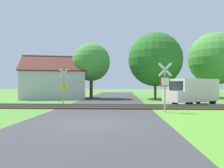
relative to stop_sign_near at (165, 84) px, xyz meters
name	(u,v)px	position (x,y,z in m)	size (l,w,h in m)	color
ground_plane	(92,123)	(-4.02, -4.11, -1.79)	(160.00, 160.00, 0.00)	#4C8433
road_asphalt	(97,117)	(-4.02, -2.11, -1.79)	(6.79, 80.00, 0.01)	#38383A
rail_track	(105,107)	(-4.02, 2.74, -1.73)	(60.00, 2.60, 0.22)	#422D1E
stop_sign_near	(165,84)	(0.00, 0.00, 0.00)	(0.88, 0.16, 3.13)	#9E9EA5
crossing_sign_far	(64,84)	(-7.98, 5.53, 0.00)	(0.87, 0.18, 3.22)	#9E9EA5
house	(54,84)	(-11.40, 13.61, 0.10)	(9.06, 7.97, 5.46)	#B7B7BC
tree_far	(215,59)	(9.63, 15.96, 3.44)	(6.98, 6.98, 8.72)	#513823
tree_center	(91,62)	(-6.66, 13.54, 2.82)	(4.81, 4.81, 7.03)	#513823
tree_right	(155,59)	(1.31, 13.10, 3.06)	(6.59, 6.59, 8.14)	#513823
mail_truck	(192,91)	(3.36, 5.34, -0.55)	(5.15, 4.12, 2.24)	silver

